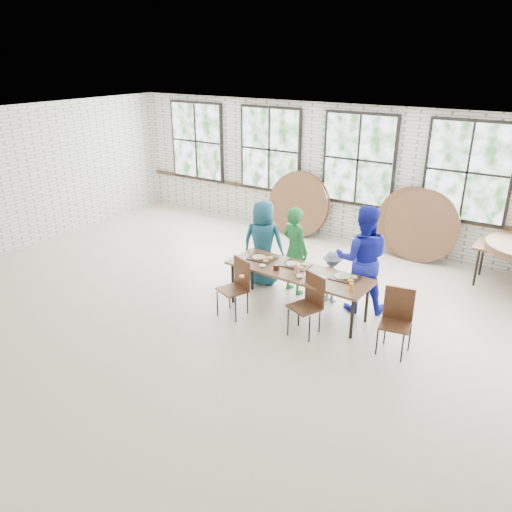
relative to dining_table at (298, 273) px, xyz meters
The scene contains 11 objects.
room 3.77m from the dining_table, 97.91° to the left, with size 12.00×12.00×12.00m.
dining_table is the anchor object (origin of this frame).
chair_near_left 0.99m from the dining_table, 143.72° to the right, with size 0.54×0.53×0.95m.
chair_near_right 0.68m from the dining_table, 45.95° to the right, with size 0.54×0.54×0.95m.
chair_spare 1.74m from the dining_table, ahead, with size 0.48×0.47×0.95m.
adult_teal 1.25m from the dining_table, 148.59° to the left, with size 0.77×0.50×1.58m, color #1D526E.
adult_green 0.78m from the dining_table, 122.46° to the left, with size 0.57×0.38×1.57m, color #1E7131.
toddler 0.76m from the dining_table, 64.31° to the left, with size 0.59×0.34×0.92m, color #121E38.
adult_blue 1.07m from the dining_table, 38.45° to the left, with size 0.87×0.68×1.79m, color #1920B0.
tabletop_clutter 0.12m from the dining_table, 11.27° to the right, with size 1.99×0.63×0.11m.
round_tops_leaning 3.37m from the dining_table, 97.17° to the left, with size 4.32×0.43×1.50m.
Camera 1 is at (3.88, -5.64, 3.99)m, focal length 35.00 mm.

